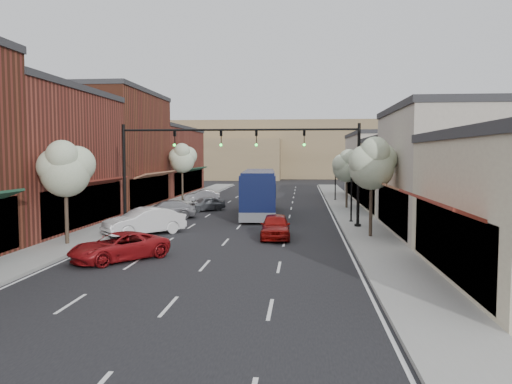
% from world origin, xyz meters
% --- Properties ---
extents(ground, '(160.00, 160.00, 0.00)m').
position_xyz_m(ground, '(0.00, 0.00, 0.00)').
color(ground, black).
rests_on(ground, ground).
extents(sidewalk_left, '(2.80, 73.00, 0.15)m').
position_xyz_m(sidewalk_left, '(-8.40, 18.50, 0.07)').
color(sidewalk_left, gray).
rests_on(sidewalk_left, ground).
extents(sidewalk_right, '(2.80, 73.00, 0.15)m').
position_xyz_m(sidewalk_right, '(8.40, 18.50, 0.07)').
color(sidewalk_right, gray).
rests_on(sidewalk_right, ground).
extents(curb_left, '(0.25, 73.00, 0.17)m').
position_xyz_m(curb_left, '(-7.00, 18.50, 0.07)').
color(curb_left, gray).
rests_on(curb_left, ground).
extents(curb_right, '(0.25, 73.00, 0.17)m').
position_xyz_m(curb_right, '(7.00, 18.50, 0.07)').
color(curb_right, gray).
rests_on(curb_right, ground).
extents(bldg_left_midnear, '(10.14, 14.10, 9.40)m').
position_xyz_m(bldg_left_midnear, '(-14.23, 6.00, 4.66)').
color(bldg_left_midnear, brown).
rests_on(bldg_left_midnear, ground).
extents(bldg_left_midfar, '(10.14, 14.10, 10.90)m').
position_xyz_m(bldg_left_midfar, '(-14.24, 20.00, 5.40)').
color(bldg_left_midfar, brown).
rests_on(bldg_left_midfar, ground).
extents(bldg_left_far, '(10.14, 18.10, 8.40)m').
position_xyz_m(bldg_left_far, '(-14.22, 36.00, 4.16)').
color(bldg_left_far, brown).
rests_on(bldg_left_far, ground).
extents(bldg_right_midnear, '(9.14, 12.10, 7.90)m').
position_xyz_m(bldg_right_midnear, '(13.72, 6.00, 3.91)').
color(bldg_right_midnear, '#B2A899').
rests_on(bldg_right_midnear, ground).
extents(bldg_right_midfar, '(9.14, 12.10, 6.40)m').
position_xyz_m(bldg_right_midfar, '(13.70, 18.00, 3.17)').
color(bldg_right_midfar, beige).
rests_on(bldg_right_midfar, ground).
extents(bldg_right_far, '(9.14, 16.10, 7.40)m').
position_xyz_m(bldg_right_far, '(13.71, 32.00, 3.66)').
color(bldg_right_far, '#B2A899').
rests_on(bldg_right_far, ground).
extents(hill_far, '(120.00, 30.00, 12.00)m').
position_xyz_m(hill_far, '(0.00, 90.00, 6.00)').
color(hill_far, '#7A6647').
rests_on(hill_far, ground).
extents(hill_near, '(50.00, 20.00, 8.00)m').
position_xyz_m(hill_near, '(-25.00, 78.00, 4.00)').
color(hill_near, '#7A6647').
rests_on(hill_near, ground).
extents(signal_mast_right, '(8.22, 0.46, 7.00)m').
position_xyz_m(signal_mast_right, '(5.62, 8.00, 4.62)').
color(signal_mast_right, black).
rests_on(signal_mast_right, ground).
extents(signal_mast_left, '(8.22, 0.46, 7.00)m').
position_xyz_m(signal_mast_left, '(-5.62, 8.00, 4.62)').
color(signal_mast_left, black).
rests_on(signal_mast_left, ground).
extents(tree_right_near, '(2.85, 2.65, 5.95)m').
position_xyz_m(tree_right_near, '(8.35, 3.94, 4.45)').
color(tree_right_near, '#47382B').
rests_on(tree_right_near, ground).
extents(tree_right_far, '(2.85, 2.65, 5.43)m').
position_xyz_m(tree_right_far, '(8.35, 19.94, 3.99)').
color(tree_right_far, '#47382B').
rests_on(tree_right_far, ground).
extents(tree_left_near, '(2.85, 2.65, 5.69)m').
position_xyz_m(tree_left_near, '(-8.25, -0.06, 4.22)').
color(tree_left_near, '#47382B').
rests_on(tree_left_near, ground).
extents(tree_left_far, '(2.85, 2.65, 6.13)m').
position_xyz_m(tree_left_far, '(-8.25, 25.94, 4.60)').
color(tree_left_far, '#47382B').
rests_on(tree_left_far, ground).
extents(lamp_post_near, '(0.44, 0.44, 4.44)m').
position_xyz_m(lamp_post_near, '(7.80, 10.50, 3.01)').
color(lamp_post_near, black).
rests_on(lamp_post_near, ground).
extents(lamp_post_far, '(0.44, 0.44, 4.44)m').
position_xyz_m(lamp_post_far, '(7.80, 28.00, 3.01)').
color(lamp_post_far, black).
rests_on(lamp_post_far, ground).
extents(coach_bus, '(3.35, 12.01, 3.63)m').
position_xyz_m(coach_bus, '(0.80, 14.68, 1.89)').
color(coach_bus, '#0E1539').
rests_on(coach_bus, ground).
extents(red_hatchback, '(1.87, 4.30, 1.44)m').
position_xyz_m(red_hatchback, '(2.73, 3.59, 0.72)').
color(red_hatchback, maroon).
rests_on(red_hatchback, ground).
extents(parked_car_a, '(4.66, 4.93, 1.29)m').
position_xyz_m(parked_car_a, '(-4.20, -3.25, 0.65)').
color(parked_car_a, maroon).
rests_on(parked_car_a, ground).
extents(parked_car_b, '(4.82, 4.75, 1.65)m').
position_xyz_m(parked_car_b, '(-5.38, 4.17, 0.83)').
color(parked_car_b, silver).
rests_on(parked_car_b, ground).
extents(parked_car_c, '(5.14, 3.30, 1.39)m').
position_xyz_m(parked_car_c, '(-6.20, 11.91, 0.69)').
color(parked_car_c, gray).
rests_on(parked_car_c, ground).
extents(parked_car_d, '(3.69, 3.71, 1.27)m').
position_xyz_m(parked_car_d, '(-4.20, 17.26, 0.64)').
color(parked_car_d, '#5C5F64').
rests_on(parked_car_d, ground).
extents(parked_car_e, '(3.89, 1.92, 1.23)m').
position_xyz_m(parked_car_e, '(-6.20, 26.07, 0.61)').
color(parked_car_e, '#98989D').
rests_on(parked_car_e, ground).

